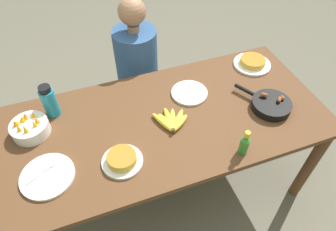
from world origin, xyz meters
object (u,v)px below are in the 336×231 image
object	(u,v)px
skillet	(271,104)
water_bottle	(50,101)
frittata_plate_side	(122,160)
frittata_plate_center	(252,63)
fruit_bowl_mango	(30,128)
banana_bunch	(171,122)
person_figure	(139,84)
empty_plate_near_front	(47,176)
hot_sauce_bottle	(245,144)
empty_plate_far_left	(189,93)

from	to	relation	value
skillet	water_bottle	distance (m)	1.28
frittata_plate_side	water_bottle	xyz separation A→B (m)	(-0.29, 0.47, 0.07)
skillet	frittata_plate_center	world-z (taller)	skillet
frittata_plate_side	fruit_bowl_mango	distance (m)	0.56
water_bottle	banana_bunch	bearing A→B (deg)	-26.79
frittata_plate_center	water_bottle	distance (m)	1.33
person_figure	banana_bunch	bearing A→B (deg)	-88.95
empty_plate_near_front	frittata_plate_side	bearing A→B (deg)	-6.72
person_figure	skillet	bearing A→B (deg)	-51.64
hot_sauce_bottle	fruit_bowl_mango	bearing A→B (deg)	153.49
frittata_plate_center	fruit_bowl_mango	xyz separation A→B (m)	(-1.46, -0.11, 0.02)
fruit_bowl_mango	hot_sauce_bottle	size ratio (longest dim) A/B	1.26
frittata_plate_center	empty_plate_near_front	size ratio (longest dim) A/B	0.95
person_figure	frittata_plate_center	bearing A→B (deg)	-27.61
frittata_plate_center	banana_bunch	bearing A→B (deg)	-156.37
frittata_plate_center	empty_plate_far_left	xyz separation A→B (m)	(-0.52, -0.12, -0.01)
skillet	frittata_plate_side	bearing A→B (deg)	65.94
frittata_plate_side	frittata_plate_center	bearing A→B (deg)	24.43
banana_bunch	water_bottle	world-z (taller)	water_bottle
frittata_plate_center	person_figure	distance (m)	0.86
skillet	frittata_plate_center	distance (m)	0.41
empty_plate_far_left	fruit_bowl_mango	xyz separation A→B (m)	(-0.94, 0.01, 0.03)
skillet	hot_sauce_bottle	distance (m)	0.39
banana_bunch	person_figure	world-z (taller)	person_figure
fruit_bowl_mango	hot_sauce_bottle	world-z (taller)	hot_sauce_bottle
banana_bunch	skillet	world-z (taller)	skillet
empty_plate_near_front	water_bottle	bearing A→B (deg)	80.26
frittata_plate_center	fruit_bowl_mango	distance (m)	1.46
water_bottle	hot_sauce_bottle	distance (m)	1.10
empty_plate_near_front	banana_bunch	bearing A→B (deg)	9.55
frittata_plate_center	water_bottle	bearing A→B (deg)	179.90
frittata_plate_center	frittata_plate_side	bearing A→B (deg)	-155.57
empty_plate_far_left	hot_sauce_bottle	size ratio (longest dim) A/B	1.40
empty_plate_near_front	person_figure	world-z (taller)	person_figure
empty_plate_near_front	empty_plate_far_left	distance (m)	0.94
frittata_plate_center	person_figure	bearing A→B (deg)	152.39
empty_plate_near_front	fruit_bowl_mango	xyz separation A→B (m)	(-0.06, 0.32, 0.03)
frittata_plate_side	banana_bunch	bearing A→B (deg)	26.14
banana_bunch	water_bottle	distance (m)	0.70
empty_plate_far_left	person_figure	xyz separation A→B (m)	(-0.20, 0.50, -0.27)
frittata_plate_side	water_bottle	bearing A→B (deg)	121.83
frittata_plate_side	empty_plate_near_front	xyz separation A→B (m)	(-0.37, 0.04, -0.02)
hot_sauce_bottle	frittata_plate_center	bearing A→B (deg)	55.50
empty_plate_far_left	frittata_plate_side	bearing A→B (deg)	-145.72
fruit_bowl_mango	banana_bunch	bearing A→B (deg)	-15.21
water_bottle	frittata_plate_side	bearing A→B (deg)	-58.17
skillet	person_figure	xyz separation A→B (m)	(-0.61, 0.77, -0.29)
banana_bunch	hot_sauce_bottle	world-z (taller)	hot_sauce_bottle
empty_plate_near_front	frittata_plate_center	bearing A→B (deg)	16.94
frittata_plate_side	person_figure	distance (m)	0.95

